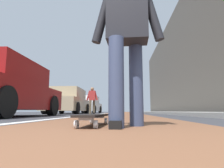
# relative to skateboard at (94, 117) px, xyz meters

# --- Properties ---
(ground_plane) EXTENTS (80.00, 80.00, 0.00)m
(ground_plane) POSITION_rel_skateboard_xyz_m (8.44, -0.16, -0.09)
(ground_plane) COLOR #38383D
(bike_lane_paint) EXTENTS (56.00, 2.14, 0.00)m
(bike_lane_paint) POSITION_rel_skateboard_xyz_m (22.44, -0.16, -0.09)
(bike_lane_paint) COLOR brown
(bike_lane_paint) RESTS_ON ground
(lane_stripe_white) EXTENTS (52.00, 0.16, 0.01)m
(lane_stripe_white) POSITION_rel_skateboard_xyz_m (18.44, 1.06, -0.09)
(lane_stripe_white) COLOR silver
(lane_stripe_white) RESTS_ON ground
(sidewalk_curb) EXTENTS (52.00, 3.20, 0.12)m
(sidewalk_curb) POSITION_rel_skateboard_xyz_m (16.44, -3.83, -0.03)
(sidewalk_curb) COLOR #9E9B93
(sidewalk_curb) RESTS_ON ground
(building_facade) EXTENTS (40.00, 1.20, 11.58)m
(building_facade) POSITION_rel_skateboard_xyz_m (20.44, -6.65, 5.70)
(building_facade) COLOR #5E564D
(building_facade) RESTS_ON ground
(skateboard) EXTENTS (0.85, 0.24, 0.11)m
(skateboard) POSITION_rel_skateboard_xyz_m (0.00, 0.00, 0.00)
(skateboard) COLOR white
(skateboard) RESTS_ON ground
(skater_person) EXTENTS (0.45, 0.72, 1.64)m
(skater_person) POSITION_rel_skateboard_xyz_m (-0.15, -0.35, 0.84)
(skater_person) COLOR #384260
(skater_person) RESTS_ON ground
(parked_car_near) EXTENTS (4.24, 2.04, 1.49)m
(parked_car_near) POSITION_rel_skateboard_xyz_m (2.94, 3.00, 0.63)
(parked_car_near) COLOR maroon
(parked_car_near) RESTS_ON ground
(parked_car_mid) EXTENTS (4.46, 1.95, 1.47)m
(parked_car_mid) POSITION_rel_skateboard_xyz_m (9.04, 3.02, 0.61)
(parked_car_mid) COLOR tan
(parked_car_mid) RESTS_ON ground
(parked_car_far) EXTENTS (4.60, 2.03, 1.47)m
(parked_car_far) POSITION_rel_skateboard_xyz_m (14.63, 2.93, 0.61)
(parked_car_far) COLOR silver
(parked_car_far) RESTS_ON ground
(traffic_light) EXTENTS (0.33, 0.28, 4.42)m
(traffic_light) POSITION_rel_skateboard_xyz_m (20.89, 1.46, 2.95)
(traffic_light) COLOR #2D2D2D
(traffic_light) RESTS_ON ground
(pedestrian_distant) EXTENTS (0.45, 0.70, 1.61)m
(pedestrian_distant) POSITION_rel_skateboard_xyz_m (9.38, 1.65, 0.83)
(pedestrian_distant) COLOR brown
(pedestrian_distant) RESTS_ON ground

